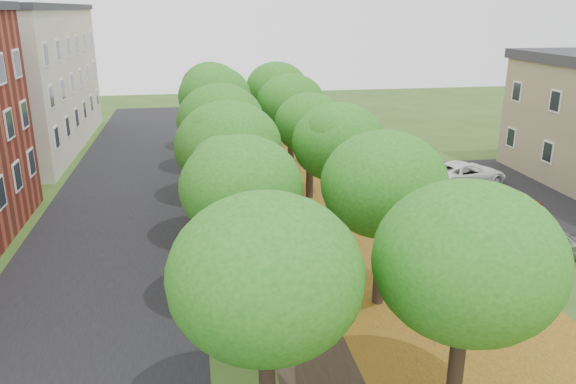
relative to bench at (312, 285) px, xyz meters
name	(u,v)px	position (x,y,z in m)	size (l,w,h in m)	color
street_asphalt	(117,228)	(-7.87, 8.21, -0.49)	(8.00, 70.00, 0.01)	black
footpath	(271,219)	(-0.37, 8.21, -0.49)	(3.20, 70.00, 0.01)	black
leaf_verge	(367,213)	(4.63, 8.21, -0.49)	(7.50, 70.00, 0.01)	#986B1C
parking_lot	(508,198)	(13.13, 9.21, -0.49)	(9.00, 16.00, 0.01)	black
tree_row_west	(224,134)	(-2.57, 8.21, 3.95)	(4.23, 34.23, 6.26)	black
tree_row_east	(323,130)	(2.23, 8.21, 3.95)	(4.23, 34.23, 6.26)	black
building_cream	(4,79)	(-17.37, 26.21, 4.72)	(10.30, 20.30, 10.40)	beige
bench	(312,285)	(0.00, 0.00, 0.00)	(0.86, 2.06, 0.94)	#2C3731
car_silver	(549,240)	(10.63, 1.82, 0.22)	(1.68, 4.17, 1.42)	#9E9DA1
car_red	(497,206)	(10.63, 6.10, 0.28)	(1.63, 4.67, 1.54)	maroon
car_grey	(476,193)	(10.63, 8.24, 0.25)	(2.08, 5.11, 1.48)	#2D2D31
car_white	(463,174)	(11.60, 11.67, 0.26)	(2.50, 5.41, 1.50)	white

